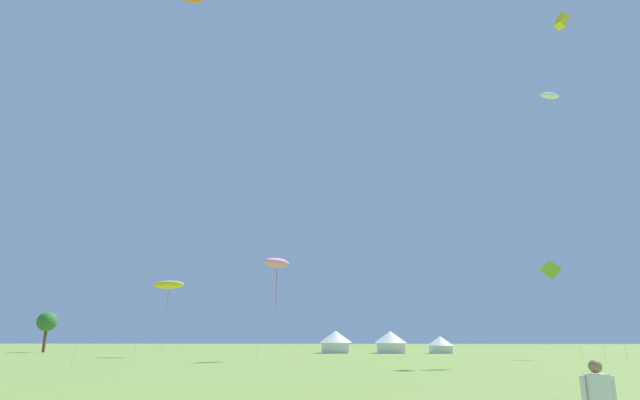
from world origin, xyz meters
name	(u,v)px	position (x,y,z in m)	size (l,w,h in m)	color
kite_white_parafoil	(550,97)	(22.41, 43.62, 25.54)	(2.36, 3.24, 25.97)	white
kite_lime_diamond	(551,270)	(23.80, 52.23, 9.20)	(2.66, 2.30, 10.38)	#99DB2D
kite_yellow_box	(562,22)	(26.49, 47.73, 36.68)	(2.16, 2.01, 37.81)	yellow
kite_pink_parafoil	(277,263)	(-5.24, 46.34, 9.38)	(3.22, 4.03, 10.02)	pink
kite_yellow_parafoil	(169,285)	(-19.61, 55.91, 8.25)	(4.17, 2.36, 8.85)	yellow
festival_tent_center	(336,341)	(-0.25, 72.35, 1.73)	(4.81, 4.81, 3.13)	white
festival_tent_left	(390,341)	(7.64, 72.35, 1.70)	(4.72, 4.72, 3.07)	white
festival_tent_right	(440,344)	(14.72, 72.35, 1.30)	(3.62, 3.62, 2.35)	white
tree_distant_left	(47,322)	(-44.77, 73.84, 4.49)	(2.95, 2.95, 6.04)	brown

